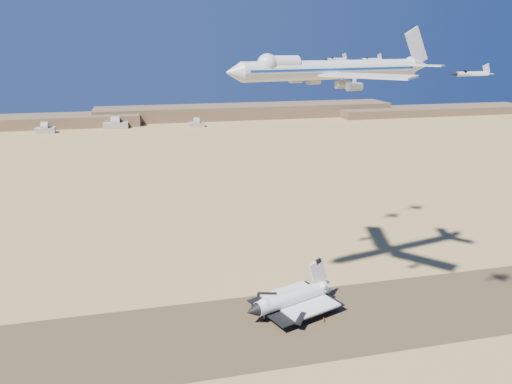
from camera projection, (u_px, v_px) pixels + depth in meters
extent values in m
plane|color=tan|center=(245.00, 331.00, 184.68)|extent=(1200.00, 1200.00, 0.00)
cube|color=brown|center=(245.00, 331.00, 184.67)|extent=(600.00, 50.00, 0.06)
cube|color=brown|center=(247.00, 111.00, 712.01)|extent=(420.00, 60.00, 18.00)
cube|color=brown|center=(433.00, 110.00, 747.56)|extent=(300.00, 60.00, 11.00)
cube|color=#A59F92|center=(45.00, 130.00, 590.41)|extent=(22.00, 14.00, 6.50)
cube|color=#A59F92|center=(116.00, 125.00, 622.10)|extent=(30.00, 15.00, 7.50)
cube|color=#A59F92|center=(197.00, 124.00, 635.39)|extent=(19.00, 12.50, 5.50)
cylinder|color=silver|center=(292.00, 298.00, 196.20)|extent=(32.29, 16.36, 5.65)
cone|color=black|center=(253.00, 311.00, 186.49)|extent=(6.11, 6.60, 5.37)
sphere|color=silver|center=(264.00, 305.00, 189.04)|extent=(5.25, 5.25, 5.25)
cube|color=silver|center=(299.00, 300.00, 199.00)|extent=(29.16, 30.36, 0.91)
cube|color=black|center=(295.00, 303.00, 198.06)|extent=(36.74, 33.13, 0.50)
cube|color=silver|center=(318.00, 271.00, 200.88)|extent=(9.04, 3.87, 11.63)
cylinder|color=gray|center=(264.00, 317.00, 190.54)|extent=(0.36, 0.36, 3.23)
cylinder|color=black|center=(264.00, 320.00, 190.84)|extent=(1.20, 0.81, 1.11)
cylinder|color=gray|center=(311.00, 309.00, 196.64)|extent=(0.36, 0.36, 3.23)
cylinder|color=black|center=(311.00, 311.00, 196.95)|extent=(1.20, 0.81, 1.11)
cylinder|color=gray|center=(296.00, 298.00, 204.71)|extent=(0.36, 0.36, 3.23)
cylinder|color=black|center=(296.00, 301.00, 205.01)|extent=(1.20, 0.81, 1.11)
cylinder|color=silver|center=(333.00, 70.00, 180.86)|extent=(72.38, 21.74, 6.83)
cone|color=silver|center=(234.00, 72.00, 164.83)|extent=(6.64, 7.79, 6.83)
sphere|color=silver|center=(267.00, 64.00, 169.18)|extent=(7.04, 7.04, 7.04)
cube|color=silver|center=(367.00, 76.00, 167.34)|extent=(27.92, 30.69, 0.75)
cube|color=silver|center=(313.00, 71.00, 196.88)|extent=(18.06, 33.41, 0.75)
cube|color=silver|center=(427.00, 66.00, 190.37)|extent=(12.21, 12.65, 0.53)
cube|color=silver|center=(403.00, 64.00, 202.37)|extent=(9.21, 12.97, 0.53)
cube|color=silver|center=(416.00, 47.00, 194.39)|extent=(12.05, 3.26, 15.25)
cylinder|color=gray|center=(343.00, 84.00, 172.96)|extent=(5.79, 3.82, 2.77)
cylinder|color=gray|center=(354.00, 87.00, 163.78)|extent=(5.79, 3.82, 2.77)
cylinder|color=gray|center=(313.00, 81.00, 189.58)|extent=(5.79, 3.82, 2.77)
cylinder|color=gray|center=(296.00, 79.00, 197.00)|extent=(5.79, 3.82, 2.77)
imported|color=#E5530D|center=(311.00, 319.00, 191.08)|extent=(0.58, 0.71, 1.66)
imported|color=#E5530D|center=(324.00, 320.00, 189.95)|extent=(0.72, 0.87, 1.56)
imported|color=#E5530D|center=(324.00, 319.00, 190.81)|extent=(0.84, 1.07, 1.62)
cylinder|color=silver|center=(472.00, 74.00, 147.62)|extent=(11.47, 2.40, 1.33)
cone|color=black|center=(453.00, 74.00, 145.50)|extent=(2.57, 1.46, 1.23)
sphere|color=black|center=(465.00, 72.00, 146.60)|extent=(1.33, 1.33, 1.33)
cube|color=silver|center=(475.00, 74.00, 147.97)|extent=(4.03, 7.88, 0.24)
cube|color=silver|center=(485.00, 73.00, 149.09)|extent=(2.53, 4.93, 0.19)
cube|color=silver|center=(486.00, 69.00, 148.77)|extent=(2.88, 0.51, 3.21)
cylinder|color=silver|center=(337.00, 59.00, 227.61)|extent=(11.01, 4.83, 1.30)
cone|color=black|center=(325.00, 60.00, 224.18)|extent=(2.68, 1.93, 1.21)
sphere|color=black|center=(332.00, 58.00, 226.04)|extent=(1.30, 1.30, 1.30)
cube|color=silver|center=(338.00, 60.00, 228.14)|extent=(5.49, 8.11, 0.23)
cube|color=silver|center=(344.00, 59.00, 229.99)|extent=(3.44, 5.07, 0.19)
cube|color=silver|center=(345.00, 56.00, 229.71)|extent=(2.74, 1.13, 3.15)
cylinder|color=silver|center=(371.00, 59.00, 243.15)|extent=(11.26, 3.49, 1.31)
cone|color=black|center=(360.00, 60.00, 240.45)|extent=(2.62, 1.67, 1.22)
sphere|color=black|center=(367.00, 59.00, 241.89)|extent=(1.31, 1.31, 1.31)
cube|color=silver|center=(373.00, 60.00, 243.58)|extent=(4.68, 7.98, 0.23)
cube|color=silver|center=(379.00, 59.00, 245.03)|extent=(2.94, 4.99, 0.19)
cube|color=silver|center=(380.00, 57.00, 244.73)|extent=(2.82, 0.78, 3.17)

